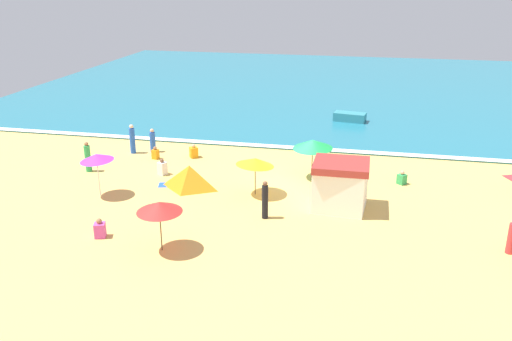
{
  "coord_description": "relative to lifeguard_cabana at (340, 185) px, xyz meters",
  "views": [
    {
      "loc": [
        4.03,
        -28.21,
        11.11
      ],
      "look_at": [
        -1.89,
        -0.53,
        0.8
      ],
      "focal_mm": 38.1,
      "sensor_mm": 36.0,
      "label": 1
    }
  ],
  "objects": [
    {
      "name": "beachgoer_4",
      "position": [
        -10.45,
        2.69,
        -0.83
      ],
      "size": [
        0.57,
        0.57,
        0.97
      ],
      "color": "white",
      "rests_on": "ground_plane"
    },
    {
      "name": "beachgoer_5",
      "position": [
        -12.64,
        6.62,
        -0.51
      ],
      "size": [
        0.49,
        0.49,
        1.58
      ],
      "color": "blue",
      "rests_on": "ground_plane"
    },
    {
      "name": "beach_towel_0",
      "position": [
        -9.47,
        1.2,
        -1.24
      ],
      "size": [
        1.37,
        1.06,
        0.01
      ],
      "color": "blue",
      "rests_on": "ground_plane"
    },
    {
      "name": "beach_umbrella_1",
      "position": [
        -4.5,
        0.87,
        0.59
      ],
      "size": [
        2.84,
        2.83,
        2.12
      ],
      "color": "#4C3823",
      "rests_on": "ground_plane"
    },
    {
      "name": "beach_umbrella_3",
      "position": [
        -1.85,
        3.96,
        0.79
      ],
      "size": [
        3.13,
        3.14,
        2.34
      ],
      "color": "#4C3823",
      "rests_on": "ground_plane"
    },
    {
      "name": "beach_tent",
      "position": [
        -8.19,
        0.99,
        -0.59
      ],
      "size": [
        2.55,
        1.99,
        1.32
      ],
      "color": "orange",
      "rests_on": "ground_plane"
    },
    {
      "name": "lifeguard_cabana",
      "position": [
        0.0,
        0.0,
        0.0
      ],
      "size": [
        2.71,
        2.45,
        2.44
      ],
      "color": "white",
      "rests_on": "ground_plane"
    },
    {
      "name": "beachgoer_8",
      "position": [
        -13.83,
        6.12,
        -0.33
      ],
      "size": [
        0.4,
        0.4,
        1.93
      ],
      "color": "blue",
      "rests_on": "ground_plane"
    },
    {
      "name": "beachgoer_0",
      "position": [
        -10.23,
        -5.45,
        -0.87
      ],
      "size": [
        0.6,
        0.6,
        0.9
      ],
      "color": "#D84CA5",
      "rests_on": "ground_plane"
    },
    {
      "name": "beachgoer_7",
      "position": [
        7.34,
        -3.21,
        -0.51
      ],
      "size": [
        0.46,
        0.46,
        1.58
      ],
      "color": "red",
      "rests_on": "ground_plane"
    },
    {
      "name": "small_boat_0",
      "position": [
        -0.33,
        16.97,
        -0.81
      ],
      "size": [
        2.6,
        1.52,
        0.68
      ],
      "color": "teal",
      "rests_on": "ocean_water"
    },
    {
      "name": "ocean_water",
      "position": [
        -2.89,
        30.89,
        -1.2
      ],
      "size": [
        60.0,
        44.0,
        0.1
      ],
      "primitive_type": "cube",
      "color": "teal",
      "rests_on": "ground_plane"
    },
    {
      "name": "beach_umbrella_2",
      "position": [
        -7.09,
        -6.02,
        0.76
      ],
      "size": [
        2.41,
        2.41,
        2.24
      ],
      "color": "#4C3823",
      "rests_on": "ground_plane"
    },
    {
      "name": "beachgoer_10",
      "position": [
        -11.94,
        5.31,
        -0.89
      ],
      "size": [
        0.44,
        0.44,
        0.82
      ],
      "color": "orange",
      "rests_on": "ground_plane"
    },
    {
      "name": "beachgoer_9",
      "position": [
        -14.94,
        2.3,
        -0.39
      ],
      "size": [
        0.51,
        0.51,
        1.82
      ],
      "color": "green",
      "rests_on": "ground_plane"
    },
    {
      "name": "beachgoer_1",
      "position": [
        3.19,
        4.06,
        -0.91
      ],
      "size": [
        0.59,
        0.59,
        0.8
      ],
      "color": "green",
      "rests_on": "ground_plane"
    },
    {
      "name": "ground_plane",
      "position": [
        -2.89,
        2.89,
        -1.25
      ],
      "size": [
        60.0,
        60.0,
        0.0
      ],
      "primitive_type": "plane",
      "color": "#EDBC60"
    },
    {
      "name": "wave_breaker_foam",
      "position": [
        -2.89,
        9.19,
        -1.14
      ],
      "size": [
        57.0,
        0.7,
        0.01
      ],
      "primitive_type": "cube",
      "color": "white",
      "rests_on": "ocean_water"
    },
    {
      "name": "beachgoer_2",
      "position": [
        -3.42,
        -1.95,
        -0.33
      ],
      "size": [
        0.31,
        0.31,
        1.9
      ],
      "color": "black",
      "rests_on": "ground_plane"
    },
    {
      "name": "beachgoer_6",
      "position": [
        -9.65,
        6.08,
        -0.88
      ],
      "size": [
        0.65,
        0.65,
        0.88
      ],
      "color": "orange",
      "rests_on": "ground_plane"
    },
    {
      "name": "beach_umbrella_0",
      "position": [
        -12.5,
        -1.03,
        0.9
      ],
      "size": [
        2.43,
        2.42,
        2.38
      ],
      "color": "silver",
      "rests_on": "ground_plane"
    }
  ]
}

